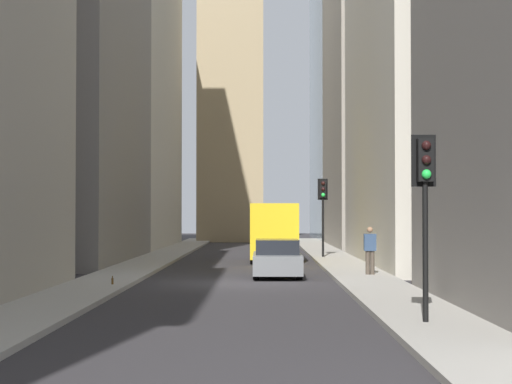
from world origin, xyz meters
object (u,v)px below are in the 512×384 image
at_px(pedestrian, 370,248).
at_px(discarded_bottle, 112,281).
at_px(traffic_light_midblock, 323,199).
at_px(traffic_light_foreground, 425,184).
at_px(hatchback_grey, 277,259).
at_px(delivery_truck, 274,232).

xyz_separation_m(pedestrian, discarded_bottle, (-4.28, 8.72, -0.85)).
bearing_deg(traffic_light_midblock, discarded_bottle, 154.59).
height_order(traffic_light_foreground, discarded_bottle, traffic_light_foreground).
relative_size(traffic_light_foreground, traffic_light_midblock, 0.97).
distance_m(hatchback_grey, traffic_light_midblock, 12.28).
bearing_deg(hatchback_grey, delivery_truck, -0.00).
xyz_separation_m(delivery_truck, pedestrian, (-10.59, -3.41, -0.36)).
height_order(traffic_light_foreground, pedestrian, traffic_light_foreground).
relative_size(delivery_truck, hatchback_grey, 1.50).
height_order(hatchback_grey, traffic_light_foreground, traffic_light_foreground).
distance_m(traffic_light_foreground, traffic_light_midblock, 25.58).
relative_size(delivery_truck, discarded_bottle, 23.93).
bearing_deg(traffic_light_foreground, delivery_truck, 6.87).
bearing_deg(hatchback_grey, traffic_light_midblock, -12.30).
relative_size(hatchback_grey, pedestrian, 2.45).
bearing_deg(traffic_light_midblock, pedestrian, -176.07).
bearing_deg(traffic_light_foreground, traffic_light_midblock, 0.69).
bearing_deg(delivery_truck, discarded_bottle, 160.35).
height_order(traffic_light_midblock, discarded_bottle, traffic_light_midblock).
distance_m(traffic_light_midblock, pedestrian, 12.49).
height_order(delivery_truck, discarded_bottle, delivery_truck).
bearing_deg(hatchback_grey, discarded_bottle, 132.20).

